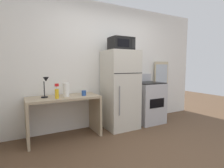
{
  "coord_description": "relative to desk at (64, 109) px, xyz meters",
  "views": [
    {
      "loc": [
        -1.75,
        -1.76,
        1.29
      ],
      "look_at": [
        -0.2,
        1.1,
        0.95
      ],
      "focal_mm": 28.2,
      "sensor_mm": 36.0,
      "label": 1
    }
  ],
  "objects": [
    {
      "name": "refrigerator",
      "position": [
        1.16,
        -0.02,
        0.27
      ],
      "size": [
        0.65,
        0.63,
        1.6
      ],
      "color": "beige",
      "rests_on": "ground"
    },
    {
      "name": "oven_range",
      "position": [
        1.9,
        -0.02,
        -0.06
      ],
      "size": [
        0.62,
        0.61,
        1.1
      ],
      "color": "#B7B7BC",
      "rests_on": "ground"
    },
    {
      "name": "coffee_mug",
      "position": [
        0.35,
        -0.08,
        0.27
      ],
      "size": [
        0.08,
        0.08,
        0.09
      ],
      "primitive_type": "cylinder",
      "color": "#264C99",
      "rests_on": "desk"
    },
    {
      "name": "leaning_mirror",
      "position": [
        2.54,
        0.24,
        0.17
      ],
      "size": [
        0.44,
        0.03,
        1.4
      ],
      "color": "#C6B793",
      "rests_on": "ground"
    },
    {
      "name": "desk",
      "position": [
        0.0,
        0.0,
        0.0
      ],
      "size": [
        1.24,
        0.56,
        0.75
      ],
      "color": "tan",
      "rests_on": "ground"
    },
    {
      "name": "microwave",
      "position": [
        1.16,
        -0.04,
        1.2
      ],
      "size": [
        0.46,
        0.35,
        0.26
      ],
      "color": "black",
      "rests_on": "refrigerator"
    },
    {
      "name": "desk_lamp",
      "position": [
        -0.29,
        0.03,
        0.46
      ],
      "size": [
        0.14,
        0.12,
        0.35
      ],
      "color": "black",
      "rests_on": "desk"
    },
    {
      "name": "ground_plane",
      "position": [
        1.04,
        -1.35,
        -0.53
      ],
      "size": [
        12.0,
        12.0,
        0.0
      ],
      "primitive_type": "plane",
      "color": "brown"
    },
    {
      "name": "wall_back_white",
      "position": [
        1.04,
        0.35,
        0.77
      ],
      "size": [
        5.0,
        0.1,
        2.6
      ],
      "primitive_type": "cube",
      "color": "white",
      "rests_on": "ground"
    },
    {
      "name": "paper_towel_roll",
      "position": [
        0.04,
        -0.03,
        0.34
      ],
      "size": [
        0.11,
        0.11,
        0.24
      ],
      "primitive_type": "cylinder",
      "color": "white",
      "rests_on": "desk"
    },
    {
      "name": "spray_bottle",
      "position": [
        -0.14,
        -0.14,
        0.32
      ],
      "size": [
        0.06,
        0.06,
        0.25
      ],
      "color": "yellow",
      "rests_on": "desk"
    }
  ]
}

